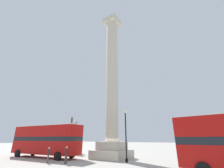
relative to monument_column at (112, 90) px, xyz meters
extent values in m
plane|color=#ADA89E|center=(0.00, 0.00, -9.51)|extent=(200.00, 200.00, 0.00)
cube|color=#BCB29E|center=(0.00, 0.00, -8.97)|extent=(4.42, 4.42, 1.07)
cube|color=#BCB29E|center=(0.00, 0.00, -7.90)|extent=(3.18, 3.18, 1.07)
cylinder|color=#BCB29E|center=(0.00, 0.00, 2.63)|extent=(1.88, 1.88, 20.00)
cube|color=#BCB29E|center=(0.00, 0.00, 13.08)|extent=(2.54, 2.54, 0.90)
sphere|color=brown|center=(0.00, 0.00, 14.00)|extent=(0.94, 0.94, 0.94)
cube|color=#A80F0C|center=(-8.78, -4.11, -8.15)|extent=(11.58, 3.56, 1.71)
cube|color=black|center=(-8.78, -4.11, -7.02)|extent=(11.58, 3.51, 0.55)
cube|color=#A80F0C|center=(-8.78, -4.11, -6.00)|extent=(11.58, 3.56, 1.49)
cube|color=silver|center=(-8.78, -4.11, -5.19)|extent=(11.58, 3.56, 0.12)
cylinder|color=black|center=(-4.92, -2.48, -9.01)|extent=(1.02, 0.39, 1.00)
cylinder|color=black|center=(-4.69, -4.99, -9.01)|extent=(1.02, 0.39, 1.00)
cylinder|color=black|center=(-12.87, -3.22, -9.01)|extent=(1.02, 0.39, 1.00)
cylinder|color=black|center=(-12.64, -5.73, -9.01)|extent=(1.02, 0.39, 1.00)
cylinder|color=black|center=(11.03, -2.99, -9.01)|extent=(1.02, 0.38, 1.00)
cube|color=#BCB29E|center=(-10.77, 2.36, -7.92)|extent=(3.29, 2.56, 3.18)
ellipsoid|color=brown|center=(-10.77, 2.36, -4.70)|extent=(2.39, 1.36, 1.05)
cone|color=brown|center=(-9.70, 2.51, -4.23)|extent=(1.08, 0.72, 1.10)
cylinder|color=brown|center=(-10.77, 2.36, -3.73)|extent=(0.36, 0.36, 0.90)
sphere|color=brown|center=(-10.77, 2.36, -3.14)|extent=(0.28, 0.28, 0.28)
cylinder|color=brown|center=(-10.10, 2.75, -5.78)|extent=(0.20, 0.20, 1.11)
cylinder|color=brown|center=(-10.01, 2.18, -5.78)|extent=(0.20, 0.20, 1.11)
cylinder|color=brown|center=(-11.53, 2.54, -5.78)|extent=(0.20, 0.20, 1.11)
cylinder|color=brown|center=(-11.45, 1.97, -5.78)|extent=(0.20, 0.20, 1.11)
cylinder|color=black|center=(3.09, -1.77, -9.31)|extent=(0.31, 0.31, 0.40)
cylinder|color=black|center=(3.09, -1.77, -6.76)|extent=(0.14, 0.14, 5.49)
sphere|color=white|center=(3.09, -1.77, -3.79)|extent=(0.46, 0.46, 0.46)
cylinder|color=#4C473D|center=(-3.75, -7.02, -9.12)|extent=(0.14, 0.14, 0.78)
cylinder|color=#4C473D|center=(-3.94, -6.91, -9.12)|extent=(0.14, 0.14, 0.78)
cube|color=black|center=(-3.85, -6.96, -8.42)|extent=(0.45, 0.36, 0.62)
sphere|color=tan|center=(-3.85, -6.96, -8.00)|extent=(0.21, 0.21, 0.21)
cylinder|color=#4C473D|center=(-1.81, -6.18, -9.09)|extent=(0.14, 0.14, 0.83)
cylinder|color=#4C473D|center=(-1.72, -6.41, -9.09)|extent=(0.14, 0.14, 0.83)
cube|color=#471919|center=(-1.76, -6.29, -8.35)|extent=(0.32, 0.48, 0.66)
sphere|color=tan|center=(-1.76, -6.29, -7.91)|extent=(0.22, 0.22, 0.22)
camera|label=1|loc=(11.80, -18.41, -7.04)|focal=24.00mm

